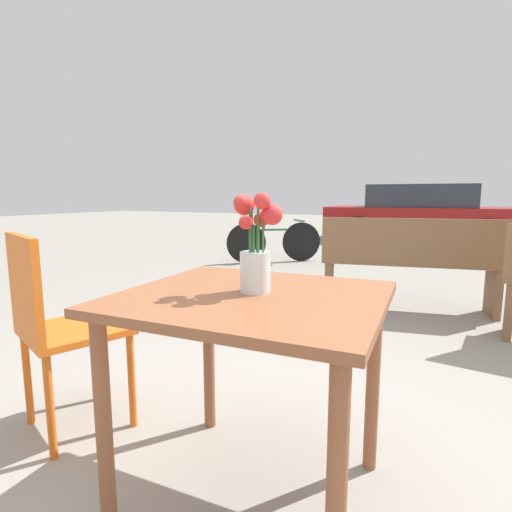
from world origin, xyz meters
TOP-DOWN VIEW (x-y plane):
  - ground_plane at (0.00, 0.00)m, footprint 40.00×40.00m
  - table_front at (0.00, 0.00)m, footprint 0.86×0.78m
  - flower_vase at (0.00, 0.02)m, footprint 0.17×0.13m
  - cafe_chair at (-0.93, -0.02)m, footprint 0.52×0.52m
  - bench_middle at (0.27, 2.61)m, footprint 1.57×0.63m
  - bicycle at (-1.90, 4.63)m, footprint 1.21×0.97m
  - parked_car at (-0.06, 8.58)m, footprint 4.08×2.10m

SIDE VIEW (x-z plane):
  - ground_plane at x=0.00m, z-range 0.00..0.00m
  - bicycle at x=-1.90m, z-range -0.03..0.69m
  - bench_middle at x=0.27m, z-range 0.03..0.88m
  - cafe_chair at x=-0.93m, z-range 0.07..0.96m
  - parked_car at x=-0.06m, z-range -0.03..1.25m
  - table_front at x=0.00m, z-range 0.25..0.98m
  - flower_vase at x=0.00m, z-range 0.70..1.03m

